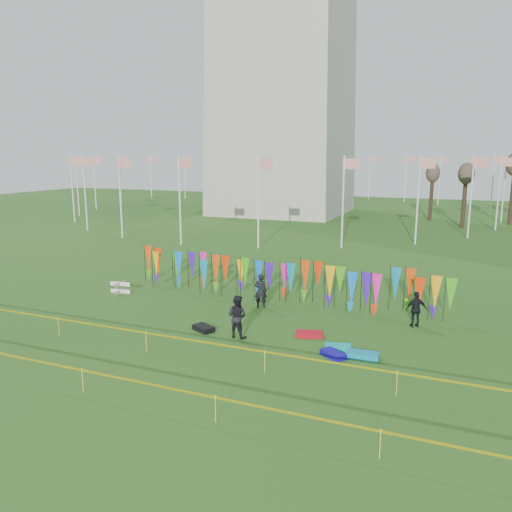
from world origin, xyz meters
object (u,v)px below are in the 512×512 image
at_px(kite_bag_red, 309,334).
at_px(kite_bag_teal, 363,355).
at_px(kite_bag_black, 204,328).
at_px(person_mid, 237,316).
at_px(kite_bag_turquoise, 338,347).
at_px(person_left, 261,291).
at_px(kite_bag_blue, 333,354).
at_px(box_kite, 120,288).
at_px(person_right, 416,309).

xyz_separation_m(kite_bag_red, kite_bag_teal, (2.68, -1.49, 0.01)).
bearing_deg(kite_bag_teal, kite_bag_black, 177.33).
relative_size(person_mid, kite_bag_turquoise, 1.79).
distance_m(person_left, kite_bag_turquoise, 6.72).
bearing_deg(person_mid, kite_bag_black, 2.58).
distance_m(kite_bag_blue, kite_bag_red, 2.43).
bearing_deg(kite_bag_blue, person_left, 135.94).
distance_m(person_left, kite_bag_blue, 7.29).
distance_m(kite_bag_turquoise, kite_bag_red, 1.84).
xyz_separation_m(person_left, kite_bag_turquoise, (5.20, -4.18, -0.83)).
height_order(person_mid, kite_bag_red, person_mid).
relative_size(kite_bag_turquoise, kite_bag_teal, 0.86).
bearing_deg(kite_bag_turquoise, kite_bag_black, -178.64).
bearing_deg(kite_bag_blue, person_mid, 172.81).
bearing_deg(kite_bag_black, person_mid, -4.43).
relative_size(box_kite, kite_bag_blue, 0.66).
bearing_deg(kite_bag_blue, box_kite, 162.21).
distance_m(person_mid, kite_bag_turquoise, 4.62).
bearing_deg(box_kite, person_right, 1.99).
relative_size(box_kite, kite_bag_turquoise, 0.65).
bearing_deg(kite_bag_red, kite_bag_black, -166.50).
xyz_separation_m(person_left, kite_bag_teal, (6.33, -4.68, -0.81)).
xyz_separation_m(person_left, kite_bag_red, (3.65, -3.18, -0.82)).
relative_size(box_kite, person_mid, 0.36).
bearing_deg(box_kite, kite_bag_turquoise, -14.54).
bearing_deg(person_right, kite_bag_black, 0.01).
height_order(person_right, kite_bag_black, person_right).
height_order(person_left, kite_bag_blue, person_left).
bearing_deg(kite_bag_teal, kite_bag_red, 150.91).
relative_size(kite_bag_blue, kite_bag_black, 1.03).
bearing_deg(person_left, person_mid, 81.75).
bearing_deg(kite_bag_teal, box_kite, 164.74).
bearing_deg(box_kite, kite_bag_black, -26.32).
bearing_deg(kite_bag_red, person_right, 36.66).
distance_m(box_kite, person_right, 16.68).
xyz_separation_m(kite_bag_blue, kite_bag_teal, (1.12, 0.36, 0.01)).
bearing_deg(person_left, kite_bag_blue, 119.21).
bearing_deg(kite_bag_turquoise, box_kite, 165.46).
bearing_deg(box_kite, person_mid, -22.54).
bearing_deg(person_right, kite_bag_teal, 45.46).
height_order(person_mid, person_right, person_mid).
bearing_deg(person_mid, person_right, -141.36).
bearing_deg(kite_bag_black, kite_bag_red, 13.50).
bearing_deg(kite_bag_black, person_left, 75.44).
xyz_separation_m(person_left, person_right, (7.94, 0.01, -0.07)).
distance_m(box_kite, kite_bag_black, 8.49).
height_order(person_right, kite_bag_blue, person_right).
distance_m(box_kite, kite_bag_blue, 14.64).
distance_m(person_mid, kite_bag_red, 3.36).
bearing_deg(kite_bag_blue, kite_bag_red, 130.08).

